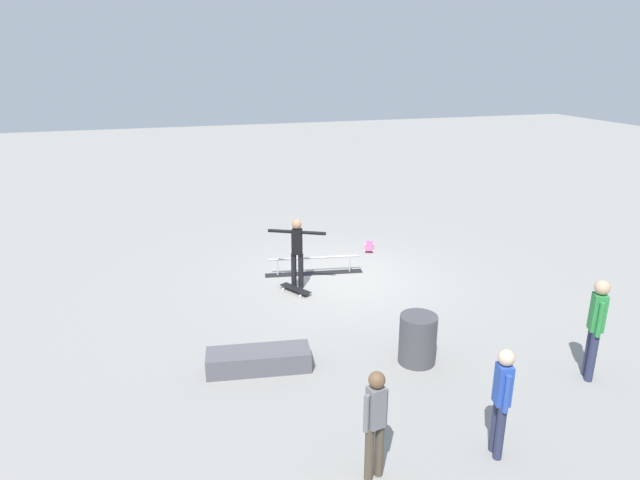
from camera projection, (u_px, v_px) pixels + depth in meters
name	position (u px, v px, depth m)	size (l,w,h in m)	color
ground_plane	(341.00, 278.00, 12.84)	(60.00, 60.00, 0.00)	gray
grind_rail	(314.00, 266.00, 13.07)	(2.32, 0.59, 0.42)	black
skate_ledge	(259.00, 360.00, 9.08)	(1.70, 0.54, 0.35)	#595960
skater_main	(297.00, 249.00, 12.05)	(1.17, 0.64, 1.58)	black
skateboard_main	(295.00, 289.00, 12.08)	(0.57, 0.79, 0.09)	black
bystander_grey_shirt	(375.00, 419.00, 6.55)	(0.34, 0.21, 1.48)	brown
bystander_blue_shirt	(502.00, 397.00, 6.92)	(0.22, 0.35, 1.53)	#2D3351
bystander_green_shirt	(596.00, 324.00, 8.60)	(0.28, 0.37, 1.69)	#2D3351
loose_skateboard_pink	(369.00, 246.00, 14.78)	(0.49, 0.81, 0.09)	#E05993
trash_bin	(418.00, 339.00, 9.23)	(0.63, 0.63, 0.85)	#47474C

